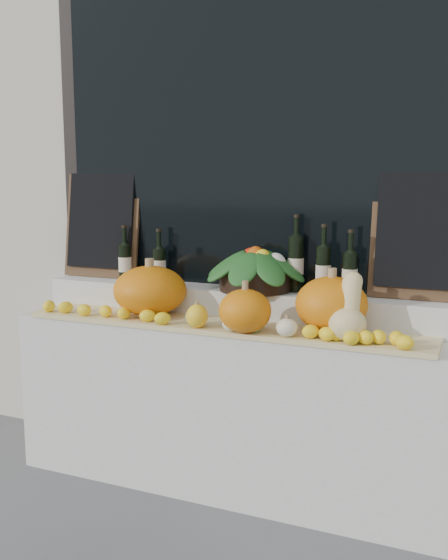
{
  "coord_description": "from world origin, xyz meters",
  "views": [
    {
      "loc": [
        1.22,
        -1.39,
        1.61
      ],
      "look_at": [
        0.0,
        1.45,
        1.12
      ],
      "focal_mm": 40.0,
      "sensor_mm": 36.0,
      "label": 1
    }
  ],
  "objects_px": {
    "butternut_squash": "(349,314)",
    "produce_bowl": "(255,268)",
    "pumpkin_right": "(331,304)",
    "wine_bottle_tall": "(296,263)",
    "pumpkin_left": "(150,290)"
  },
  "relations": [
    {
      "from": "pumpkin_left",
      "to": "produce_bowl",
      "type": "bearing_deg",
      "value": 21.94
    },
    {
      "from": "pumpkin_right",
      "to": "produce_bowl",
      "type": "height_order",
      "value": "produce_bowl"
    },
    {
      "from": "produce_bowl",
      "to": "wine_bottle_tall",
      "type": "xyz_separation_m",
      "value": [
        0.2,
        0.06,
        0.03
      ]
    },
    {
      "from": "butternut_squash",
      "to": "wine_bottle_tall",
      "type": "height_order",
      "value": "wine_bottle_tall"
    },
    {
      "from": "butternut_squash",
      "to": "pumpkin_left",
      "type": "bearing_deg",
      "value": 174.36
    },
    {
      "from": "pumpkin_left",
      "to": "wine_bottle_tall",
      "type": "distance_m",
      "value": 0.78
    },
    {
      "from": "pumpkin_right",
      "to": "wine_bottle_tall",
      "type": "relative_size",
      "value": 0.85
    },
    {
      "from": "pumpkin_right",
      "to": "butternut_squash",
      "type": "bearing_deg",
      "value": -46.16
    },
    {
      "from": "pumpkin_left",
      "to": "butternut_squash",
      "type": "bearing_deg",
      "value": -5.64
    },
    {
      "from": "produce_bowl",
      "to": "pumpkin_right",
      "type": "bearing_deg",
      "value": -24.22
    },
    {
      "from": "produce_bowl",
      "to": "wine_bottle_tall",
      "type": "distance_m",
      "value": 0.21
    },
    {
      "from": "pumpkin_left",
      "to": "wine_bottle_tall",
      "type": "relative_size",
      "value": 0.97
    },
    {
      "from": "butternut_squash",
      "to": "wine_bottle_tall",
      "type": "relative_size",
      "value": 0.75
    },
    {
      "from": "butternut_squash",
      "to": "wine_bottle_tall",
      "type": "distance_m",
      "value": 0.54
    },
    {
      "from": "butternut_squash",
      "to": "produce_bowl",
      "type": "bearing_deg",
      "value": 150.74
    }
  ]
}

